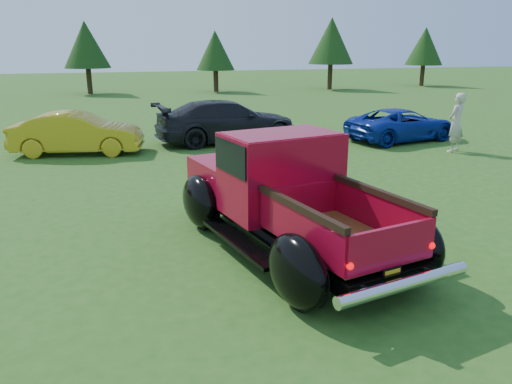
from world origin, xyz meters
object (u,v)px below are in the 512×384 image
object	(u,v)px
show_car_yellow	(77,133)
spectator	(456,123)
tree_mid_left	(86,45)
pickup_truck	(280,192)
tree_east	(331,41)
show_car_grey	(227,121)
show_car_blue	(402,125)
tree_far_east	(425,46)
tree_mid_right	(215,51)

from	to	relation	value
show_car_yellow	spectator	size ratio (longest dim) A/B	2.11
tree_mid_left	spectator	size ratio (longest dim) A/B	2.59
tree_mid_left	show_car_yellow	distance (m)	21.45
pickup_truck	show_car_yellow	xyz separation A→B (m)	(-3.82, 9.01, -0.27)
tree_east	show_car_yellow	size ratio (longest dim) A/B	1.32
pickup_truck	show_car_grey	distance (m)	9.76
show_car_blue	spectator	distance (m)	2.39
pickup_truck	spectator	size ratio (longest dim) A/B	2.94
show_car_blue	tree_east	bearing A→B (deg)	-28.74
show_car_yellow	spectator	world-z (taller)	spectator
show_car_yellow	spectator	bearing A→B (deg)	-94.32
tree_far_east	show_car_grey	distance (m)	29.72
spectator	tree_mid_left	bearing A→B (deg)	-91.00
tree_far_east	show_car_yellow	size ratio (longest dim) A/B	1.17
spectator	pickup_truck	bearing A→B (deg)	8.57
show_car_blue	spectator	world-z (taller)	spectator
tree_far_east	show_car_blue	size ratio (longest dim) A/B	1.14
show_car_grey	show_car_blue	distance (m)	6.42
spectator	tree_east	bearing A→B (deg)	-131.75
tree_mid_right	show_car_yellow	xyz separation A→B (m)	(-8.86, -20.28, -2.30)
tree_mid_right	tree_far_east	size ratio (longest dim) A/B	0.92
tree_east	tree_far_east	xyz separation A→B (m)	(9.00, 1.00, -0.41)
tree_mid_left	show_car_grey	world-z (taller)	tree_mid_left
tree_mid_left	pickup_truck	bearing A→B (deg)	-82.54
tree_mid_right	show_car_yellow	distance (m)	22.25
tree_mid_right	spectator	size ratio (longest dim) A/B	2.28
show_car_yellow	tree_mid_left	bearing A→B (deg)	11.03
tree_far_east	show_car_blue	distance (m)	26.77
pickup_truck	show_car_blue	size ratio (longest dim) A/B	1.34
tree_mid_left	pickup_truck	xyz separation A→B (m)	(3.97, -30.29, -2.43)
tree_mid_left	tree_far_east	world-z (taller)	tree_mid_left
tree_east	show_car_yellow	bearing A→B (deg)	-132.08
show_car_yellow	show_car_blue	xyz separation A→B (m)	(11.36, -0.89, -0.09)
tree_east	show_car_grey	world-z (taller)	tree_east
tree_mid_right	show_car_blue	bearing A→B (deg)	-83.26
tree_mid_right	pickup_truck	size ratio (longest dim) A/B	0.78
tree_mid_right	show_car_yellow	bearing A→B (deg)	-113.59
tree_mid_right	spectator	xyz separation A→B (m)	(3.05, -23.46, -2.01)
tree_mid_left	tree_far_east	bearing A→B (deg)	-1.06
tree_mid_right	show_car_blue	size ratio (longest dim) A/B	1.04
tree_east	spectator	xyz separation A→B (m)	(-5.95, -22.96, -2.69)
show_car_grey	show_car_blue	xyz separation A→B (m)	(6.23, -1.54, -0.16)
tree_mid_left	show_car_blue	xyz separation A→B (m)	(11.50, -22.16, -2.80)
show_car_yellow	show_car_grey	world-z (taller)	show_car_grey
pickup_truck	tree_mid_right	bearing A→B (deg)	68.60
tree_east	spectator	distance (m)	23.87
tree_mid_left	tree_east	distance (m)	18.06
show_car_yellow	show_car_grey	xyz separation A→B (m)	(5.13, 0.66, 0.08)
tree_mid_right	tree_east	size ratio (longest dim) A/B	0.81
tree_east	tree_far_east	size ratio (longest dim) A/B	1.12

